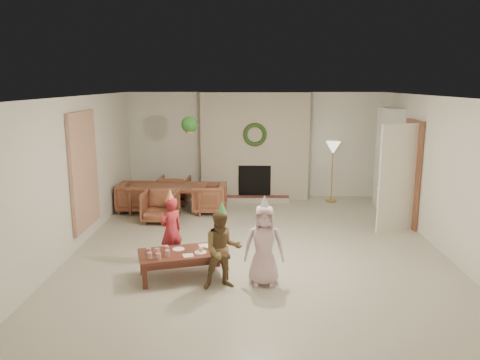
{
  "coord_description": "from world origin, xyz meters",
  "views": [
    {
      "loc": [
        -0.18,
        -7.53,
        2.72
      ],
      "look_at": [
        -0.3,
        0.4,
        1.05
      ],
      "focal_mm": 34.74,
      "sensor_mm": 36.0,
      "label": 1
    }
  ],
  "objects_px": {
    "dining_chair_left": "(135,197)",
    "child_red": "(171,231)",
    "dining_chair_near": "(160,206)",
    "child_pink": "(264,245)",
    "dining_chair_far": "(175,190)",
    "dining_chair_right": "(210,198)",
    "coffee_table_top": "(183,254)",
    "child_plaid": "(222,249)",
    "dining_table": "(168,199)"
  },
  "relations": [
    {
      "from": "dining_chair_left",
      "to": "child_red",
      "type": "relative_size",
      "value": 0.67
    },
    {
      "from": "dining_chair_near",
      "to": "child_pink",
      "type": "distance_m",
      "value": 3.49
    },
    {
      "from": "dining_chair_left",
      "to": "child_pink",
      "type": "height_order",
      "value": "child_pink"
    },
    {
      "from": "dining_chair_near",
      "to": "dining_chair_far",
      "type": "bearing_deg",
      "value": 90.0
    },
    {
      "from": "dining_chair_near",
      "to": "dining_chair_right",
      "type": "relative_size",
      "value": 1.0
    },
    {
      "from": "dining_chair_far",
      "to": "child_red",
      "type": "height_order",
      "value": "child_red"
    },
    {
      "from": "dining_chair_near",
      "to": "child_red",
      "type": "bearing_deg",
      "value": -72.88
    },
    {
      "from": "child_red",
      "to": "child_pink",
      "type": "xyz_separation_m",
      "value": [
        1.38,
        -0.73,
        0.04
      ]
    },
    {
      "from": "dining_chair_right",
      "to": "coffee_table_top",
      "type": "height_order",
      "value": "dining_chair_right"
    },
    {
      "from": "dining_chair_left",
      "to": "child_pink",
      "type": "bearing_deg",
      "value": -141.62
    },
    {
      "from": "dining_chair_right",
      "to": "child_red",
      "type": "height_order",
      "value": "child_red"
    },
    {
      "from": "child_red",
      "to": "child_plaid",
      "type": "distance_m",
      "value": 1.19
    },
    {
      "from": "dining_table",
      "to": "dining_chair_right",
      "type": "relative_size",
      "value": 2.34
    },
    {
      "from": "dining_chair_right",
      "to": "dining_chair_near",
      "type": "bearing_deg",
      "value": -51.34
    },
    {
      "from": "coffee_table_top",
      "to": "dining_chair_far",
      "type": "bearing_deg",
      "value": 84.14
    },
    {
      "from": "child_red",
      "to": "child_plaid",
      "type": "xyz_separation_m",
      "value": [
        0.83,
        -0.86,
        0.02
      ]
    },
    {
      "from": "dining_table",
      "to": "dining_chair_near",
      "type": "relative_size",
      "value": 2.34
    },
    {
      "from": "coffee_table_top",
      "to": "dining_table",
      "type": "bearing_deg",
      "value": 86.75
    },
    {
      "from": "dining_chair_near",
      "to": "child_pink",
      "type": "xyz_separation_m",
      "value": [
        1.95,
        -2.89,
        0.24
      ]
    },
    {
      "from": "coffee_table_top",
      "to": "child_red",
      "type": "height_order",
      "value": "child_red"
    },
    {
      "from": "dining_chair_near",
      "to": "dining_chair_right",
      "type": "height_order",
      "value": "same"
    },
    {
      "from": "dining_chair_left",
      "to": "child_red",
      "type": "xyz_separation_m",
      "value": [
        1.25,
        -2.9,
        0.2
      ]
    },
    {
      "from": "dining_chair_right",
      "to": "child_red",
      "type": "relative_size",
      "value": 0.67
    },
    {
      "from": "child_red",
      "to": "child_pink",
      "type": "height_order",
      "value": "child_pink"
    },
    {
      "from": "child_red",
      "to": "child_plaid",
      "type": "bearing_deg",
      "value": 94.09
    },
    {
      "from": "dining_table",
      "to": "child_red",
      "type": "xyz_separation_m",
      "value": [
        0.53,
        -2.87,
        0.23
      ]
    },
    {
      "from": "child_red",
      "to": "dining_chair_far",
      "type": "bearing_deg",
      "value": -121.75
    },
    {
      "from": "coffee_table_top",
      "to": "dining_chair_left",
      "type": "bearing_deg",
      "value": 97.36
    },
    {
      "from": "dining_chair_left",
      "to": "coffee_table_top",
      "type": "relative_size",
      "value": 0.56
    },
    {
      "from": "dining_chair_right",
      "to": "child_pink",
      "type": "relative_size",
      "value": 0.62
    },
    {
      "from": "child_pink",
      "to": "coffee_table_top",
      "type": "bearing_deg",
      "value": 170.54
    },
    {
      "from": "dining_chair_far",
      "to": "coffee_table_top",
      "type": "relative_size",
      "value": 0.56
    },
    {
      "from": "dining_chair_left",
      "to": "child_pink",
      "type": "distance_m",
      "value": 4.49
    },
    {
      "from": "child_plaid",
      "to": "dining_chair_near",
      "type": "bearing_deg",
      "value": 103.87
    },
    {
      "from": "dining_chair_left",
      "to": "dining_chair_right",
      "type": "relative_size",
      "value": 1.0
    },
    {
      "from": "dining_chair_far",
      "to": "dining_chair_right",
      "type": "relative_size",
      "value": 1.0
    },
    {
      "from": "dining_chair_far",
      "to": "dining_chair_left",
      "type": "height_order",
      "value": "same"
    },
    {
      "from": "child_plaid",
      "to": "child_pink",
      "type": "relative_size",
      "value": 0.97
    },
    {
      "from": "dining_table",
      "to": "dining_chair_far",
      "type": "xyz_separation_m",
      "value": [
        0.03,
        0.71,
        0.03
      ]
    },
    {
      "from": "child_plaid",
      "to": "dining_chair_right",
      "type": "bearing_deg",
      "value": 86.37
    },
    {
      "from": "child_plaid",
      "to": "coffee_table_top",
      "type": "bearing_deg",
      "value": 138.8
    },
    {
      "from": "dining_table",
      "to": "coffee_table_top",
      "type": "relative_size",
      "value": 1.32
    },
    {
      "from": "dining_table",
      "to": "dining_chair_right",
      "type": "bearing_deg",
      "value": 0.0
    },
    {
      "from": "dining_table",
      "to": "coffee_table_top",
      "type": "bearing_deg",
      "value": -74.54
    },
    {
      "from": "dining_chair_far",
      "to": "coffee_table_top",
      "type": "distance_m",
      "value": 4.17
    },
    {
      "from": "coffee_table_top",
      "to": "dining_chair_right",
      "type": "bearing_deg",
      "value": 71.91
    },
    {
      "from": "dining_chair_right",
      "to": "coffee_table_top",
      "type": "bearing_deg",
      "value": 0.62
    },
    {
      "from": "dining_chair_near",
      "to": "coffee_table_top",
      "type": "xyz_separation_m",
      "value": [
        0.81,
        -2.68,
        0.03
      ]
    },
    {
      "from": "dining_table",
      "to": "child_red",
      "type": "distance_m",
      "value": 2.93
    },
    {
      "from": "child_pink",
      "to": "dining_chair_near",
      "type": "bearing_deg",
      "value": 125.04
    }
  ]
}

